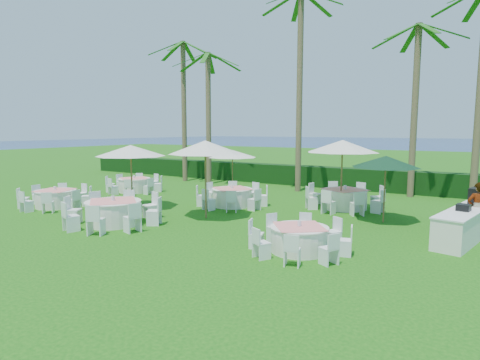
% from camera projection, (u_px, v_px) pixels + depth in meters
% --- Properties ---
extents(ground, '(120.00, 120.00, 0.00)m').
position_uv_depth(ground, '(158.00, 222.00, 14.83)').
color(ground, '#10550E').
rests_on(ground, ground).
extents(hedge, '(34.00, 1.00, 1.20)m').
position_uv_depth(hedge, '(291.00, 175.00, 24.93)').
color(hedge, black).
rests_on(hedge, ground).
extents(ocean, '(260.00, 260.00, 0.00)m').
position_uv_depth(ocean, '(437.00, 143.00, 101.32)').
color(ocean, '#07104D').
rests_on(ocean, ground).
extents(banquet_table_a, '(3.01, 3.01, 0.92)m').
position_uv_depth(banquet_table_a, '(56.00, 198.00, 17.63)').
color(banquet_table_a, white).
rests_on(banquet_table_a, ground).
extents(banquet_table_b, '(3.41, 3.41, 1.03)m').
position_uv_depth(banquet_table_b, '(113.00, 212.00, 14.40)').
color(banquet_table_b, white).
rests_on(banquet_table_b, ground).
extents(banquet_table_c, '(2.85, 2.85, 0.88)m').
position_uv_depth(banquet_table_c, '(299.00, 238.00, 11.17)').
color(banquet_table_c, white).
rests_on(banquet_table_c, ground).
extents(banquet_table_d, '(3.02, 3.02, 0.92)m').
position_uv_depth(banquet_table_d, '(134.00, 185.00, 21.94)').
color(banquet_table_d, white).
rests_on(banquet_table_d, ground).
extents(banquet_table_e, '(3.17, 3.17, 0.96)m').
position_uv_depth(banquet_table_e, '(232.00, 197.00, 17.88)').
color(banquet_table_e, white).
rests_on(banquet_table_e, ground).
extents(banquet_table_f, '(3.38, 3.38, 1.01)m').
position_uv_depth(banquet_table_f, '(345.00, 198.00, 17.27)').
color(banquet_table_f, white).
rests_on(banquet_table_f, ground).
extents(umbrella_a, '(2.91, 2.91, 2.75)m').
position_uv_depth(umbrella_a, '(131.00, 151.00, 16.93)').
color(umbrella_a, brown).
rests_on(umbrella_a, ground).
extents(umbrella_b, '(2.81, 2.81, 2.99)m').
position_uv_depth(umbrella_b, '(205.00, 147.00, 15.12)').
color(umbrella_b, brown).
rests_on(umbrella_b, ground).
extents(umbrella_c, '(2.61, 2.61, 2.31)m').
position_uv_depth(umbrella_c, '(232.00, 154.00, 21.47)').
color(umbrella_c, brown).
rests_on(umbrella_c, ground).
extents(umbrella_d, '(3.00, 3.00, 2.97)m').
position_uv_depth(umbrella_d, '(342.00, 146.00, 16.57)').
color(umbrella_d, brown).
rests_on(umbrella_d, ground).
extents(umbrella_green, '(2.46, 2.46, 2.45)m').
position_uv_depth(umbrella_green, '(386.00, 162.00, 14.50)').
color(umbrella_green, brown).
rests_on(umbrella_green, ground).
extents(buffet_table, '(1.70, 4.24, 1.48)m').
position_uv_depth(buffet_table, '(466.00, 223.00, 12.43)').
color(buffet_table, white).
rests_on(buffet_table, ground).
extents(staff_person, '(0.75, 0.64, 1.75)m').
position_uv_depth(staff_person, '(478.00, 210.00, 12.68)').
color(staff_person, gray).
rests_on(staff_person, ground).
extents(palm_a, '(4.36, 4.27, 9.03)m').
position_uv_depth(palm_a, '(184.00, 105.00, 26.10)').
color(palm_a, brown).
rests_on(palm_a, ground).
extents(palm_b, '(4.41, 4.04, 8.06)m').
position_uv_depth(palm_b, '(208.00, 112.00, 24.68)').
color(palm_b, brown).
rests_on(palm_b, ground).
extents(palm_c, '(4.41, 4.08, 10.61)m').
position_uv_depth(palm_c, '(300.00, 85.00, 21.53)').
color(palm_c, brown).
rests_on(palm_c, ground).
extents(palm_d, '(4.40, 3.99, 8.51)m').
position_uv_depth(palm_d, '(415.00, 103.00, 19.79)').
color(palm_d, brown).
rests_on(palm_d, ground).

